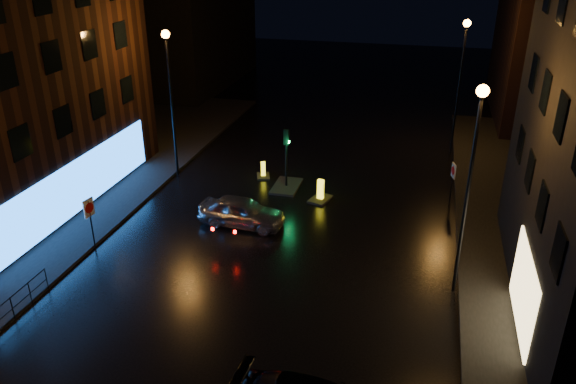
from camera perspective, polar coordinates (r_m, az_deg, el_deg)
name	(u,v)px	position (r m, az deg, el deg)	size (l,w,h in m)	color
ground	(218,356)	(19.98, -7.17, -16.21)	(120.00, 120.00, 0.00)	black
pavement_left	(20,207)	(32.35, -25.61, -1.37)	(12.00, 44.00, 0.15)	black
building_far_left	(185,6)	(53.92, -10.39, 18.11)	(8.00, 16.00, 14.00)	black
building_far_right	(560,37)	(47.25, 25.93, 13.94)	(8.00, 14.00, 12.00)	black
street_lamp_lfar	(170,83)	(31.98, -11.92, 10.82)	(0.44, 0.44, 8.37)	black
street_lamp_rnear	(472,161)	(21.30, 18.21, 2.97)	(0.44, 0.44, 8.37)	black
street_lamp_rfar	(461,67)	(36.67, 17.20, 12.04)	(0.44, 0.44, 8.37)	black
traffic_signal	(286,179)	(31.39, -0.17, 1.33)	(1.40, 2.40, 3.45)	black
silver_hatchback	(242,212)	(27.36, -4.71, -2.01)	(1.69, 4.20, 1.43)	#AFB0B7
bollard_near	(320,196)	(30.01, 3.30, -0.38)	(1.25, 1.56, 1.19)	black
bollard_far	(263,174)	(32.88, -2.53, 1.88)	(1.03, 1.26, 0.95)	black
road_sign_left	(89,212)	(26.17, -19.52, -1.95)	(0.16, 0.61, 2.51)	black
road_sign_right	(453,174)	(30.11, 16.42, 1.74)	(0.21, 0.55, 2.31)	black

